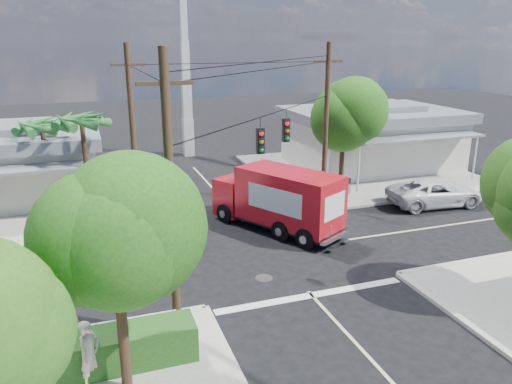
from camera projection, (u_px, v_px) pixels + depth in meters
name	position (u px, v px, depth m)	size (l,w,h in m)	color
ground	(271.00, 251.00, 22.50)	(120.00, 120.00, 0.00)	black
sidewalk_ne	(358.00, 171.00, 35.72)	(14.12, 14.12, 0.14)	#9A958B
sidewalk_nw	(28.00, 203.00, 28.85)	(14.12, 14.12, 0.14)	#9A958B
road_markings	(283.00, 264.00, 21.17)	(32.00, 32.00, 0.01)	beige
building_ne	(372.00, 136.00, 36.54)	(11.80, 10.20, 4.50)	silver
building_nw	(5.00, 162.00, 29.29)	(10.80, 10.20, 4.30)	beige
radio_tower	(186.00, 85.00, 39.01)	(0.80, 0.80, 17.00)	silver
tree_sw_front	(115.00, 246.00, 12.21)	(3.88, 3.78, 6.03)	#422D1C
tree_ne_front	(344.00, 116.00, 29.45)	(4.21, 4.14, 6.66)	#422D1C
tree_ne_back	(363.00, 118.00, 32.43)	(3.77, 3.66, 5.82)	#422D1C
palm_nw_front	(82.00, 123.00, 25.40)	(3.01, 3.08, 5.59)	#422D1C
palm_nw_back	(42.00, 128.00, 26.23)	(3.01, 3.08, 5.19)	#422D1C
utility_poles	(225.00, 145.00, 22.06)	(12.00, 10.68, 9.00)	#473321
picket_fence	(93.00, 338.00, 14.79)	(5.94, 0.06, 1.00)	silver
hedge_sw	(86.00, 355.00, 14.00)	(6.20, 1.20, 1.10)	#1B4117
vending_boxes	(335.00, 186.00, 29.93)	(1.90, 0.50, 1.10)	red
delivery_truck	(278.00, 199.00, 24.55)	(5.32, 7.31, 3.12)	black
parked_car	(435.00, 192.00, 28.44)	(2.51, 5.44, 1.51)	silver
pedestrian	(90.00, 353.00, 13.38)	(0.70, 0.46, 1.93)	#BAB39D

